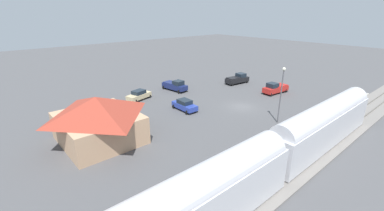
% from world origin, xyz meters
% --- Properties ---
extents(ground_plane, '(200.00, 200.00, 0.00)m').
position_xyz_m(ground_plane, '(0.00, 0.00, 0.00)').
color(ground_plane, '#4C4C4F').
extents(railway_track, '(4.80, 70.00, 0.30)m').
position_xyz_m(railway_track, '(-14.00, 0.00, 0.09)').
color(railway_track, slate).
rests_on(railway_track, ground).
extents(platform, '(3.20, 46.00, 0.30)m').
position_xyz_m(platform, '(-10.00, 0.00, 0.15)').
color(platform, '#A8A399').
rests_on(platform, ground).
extents(station_building, '(10.05, 9.10, 5.55)m').
position_xyz_m(station_building, '(4.00, 22.00, 2.89)').
color(station_building, tan).
rests_on(station_building, ground).
extents(pedestrian_on_platform, '(0.36, 0.36, 1.71)m').
position_xyz_m(pedestrian_on_platform, '(-10.23, 2.45, 1.28)').
color(pedestrian_on_platform, '#23284C').
rests_on(pedestrian_on_platform, platform).
extents(pedestrian_waiting_far, '(0.36, 0.36, 1.71)m').
position_xyz_m(pedestrian_waiting_far, '(-10.35, -6.15, 1.28)').
color(pedestrian_waiting_far, brown).
rests_on(pedestrian_waiting_far, platform).
extents(sedan_tan, '(2.89, 4.81, 1.74)m').
position_xyz_m(sedan_tan, '(14.26, 10.75, 0.88)').
color(sedan_tan, '#C6B284').
rests_on(sedan_tan, ground).
extents(sedan_blue, '(4.55, 2.37, 1.74)m').
position_xyz_m(sedan_blue, '(5.08, 7.91, 0.88)').
color(sedan_blue, '#283D9E').
rests_on(sedan_blue, ground).
extents(pickup_red, '(2.53, 5.58, 2.14)m').
position_xyz_m(pickup_red, '(0.61, -10.71, 1.03)').
color(pickup_red, red).
rests_on(pickup_red, ground).
extents(pickup_black, '(2.55, 5.59, 2.14)m').
position_xyz_m(pickup_black, '(9.83, -10.81, 1.03)').
color(pickup_black, black).
rests_on(pickup_black, ground).
extents(pickup_navy, '(5.59, 2.97, 2.14)m').
position_xyz_m(pickup_navy, '(14.58, 2.51, 1.03)').
color(pickup_navy, navy).
rests_on(pickup_navy, ground).
extents(light_pole_near_platform, '(0.44, 0.44, 7.85)m').
position_xyz_m(light_pole_near_platform, '(-7.20, 1.13, 4.93)').
color(light_pole_near_platform, '#515156').
rests_on(light_pole_near_platform, ground).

